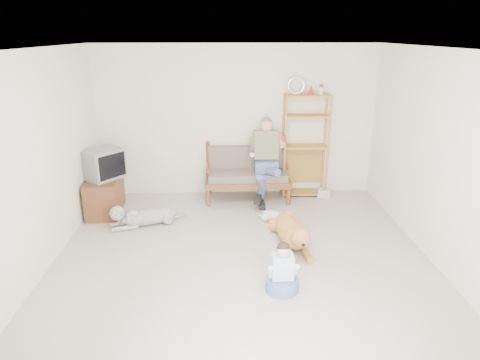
{
  "coord_description": "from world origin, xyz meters",
  "views": [
    {
      "loc": [
        -0.22,
        -4.85,
        2.88
      ],
      "look_at": [
        0.0,
        1.0,
        0.84
      ],
      "focal_mm": 32.0,
      "sensor_mm": 36.0,
      "label": 1
    }
  ],
  "objects_px": {
    "golden_retriever": "(292,233)",
    "etagere": "(305,145)",
    "loveseat": "(247,172)",
    "tv_stand": "(104,195)"
  },
  "relations": [
    {
      "from": "etagere",
      "to": "tv_stand",
      "type": "bearing_deg",
      "value": -168.7
    },
    {
      "from": "loveseat",
      "to": "tv_stand",
      "type": "relative_size",
      "value": 1.62
    },
    {
      "from": "loveseat",
      "to": "etagere",
      "type": "height_order",
      "value": "etagere"
    },
    {
      "from": "etagere",
      "to": "golden_retriever",
      "type": "distance_m",
      "value": 2.16
    },
    {
      "from": "golden_retriever",
      "to": "etagere",
      "type": "bearing_deg",
      "value": 69.82
    },
    {
      "from": "etagere",
      "to": "golden_retriever",
      "type": "bearing_deg",
      "value": -104.53
    },
    {
      "from": "etagere",
      "to": "tv_stand",
      "type": "relative_size",
      "value": 2.33
    },
    {
      "from": "loveseat",
      "to": "etagere",
      "type": "relative_size",
      "value": 0.7
    },
    {
      "from": "etagere",
      "to": "golden_retriever",
      "type": "relative_size",
      "value": 1.44
    },
    {
      "from": "tv_stand",
      "to": "golden_retriever",
      "type": "height_order",
      "value": "tv_stand"
    }
  ]
}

